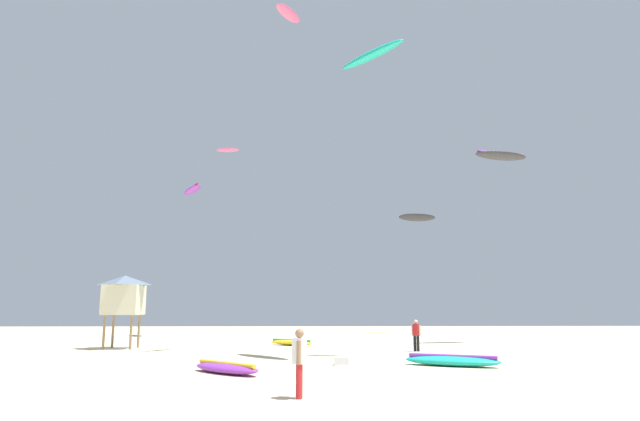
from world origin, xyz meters
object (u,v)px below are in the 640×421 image
kite_grounded_mid (452,361)px  kite_grounded_far (291,343)px  person_midground (416,333)px  kite_aloft_5 (417,217)px  lifeguard_tower (124,295)px  kite_aloft_6 (372,55)px  cooler_box (341,361)px  kite_grounded_near (226,368)px  person_foreground (299,357)px  kite_aloft_4 (501,156)px  kite_aloft_7 (227,150)px  kite_aloft_3 (288,13)px  kite_aloft_0 (192,190)px

kite_grounded_mid → kite_grounded_far: 14.20m
person_midground → kite_aloft_5: bearing=24.8°
lifeguard_tower → kite_aloft_6: size_ratio=1.01×
cooler_box → kite_aloft_6: size_ratio=0.14×
kite_grounded_near → cooler_box: size_ratio=5.52×
person_foreground → kite_aloft_5: kite_aloft_5 is taller
kite_aloft_4 → kite_grounded_near: bearing=-135.0°
cooler_box → kite_grounded_near: bearing=-147.2°
kite_aloft_4 → kite_grounded_far: bearing=-173.4°
lifeguard_tower → kite_aloft_6: 19.34m
cooler_box → kite_aloft_4: 22.18m
kite_aloft_7 → lifeguard_tower: bearing=-100.0°
kite_grounded_far → lifeguard_tower: bearing=-166.1°
lifeguard_tower → kite_aloft_3: 18.99m
kite_grounded_mid → kite_aloft_5: size_ratio=1.02×
kite_grounded_mid → lifeguard_tower: (-16.34, 10.15, 2.84)m
person_foreground → kite_grounded_near: (-2.63, 5.59, -0.83)m
person_midground → kite_aloft_4: bearing=-12.2°
kite_aloft_5 → kite_aloft_6: kite_aloft_6 is taller
person_foreground → kite_aloft_5: size_ratio=0.46×
kite_grounded_near → kite_aloft_5: 36.95m
kite_grounded_far → kite_aloft_0: bearing=126.7°
kite_aloft_0 → kite_aloft_5: bearing=15.7°
lifeguard_tower → person_midground: bearing=-8.5°
kite_grounded_near → lifeguard_tower: bearing=121.7°
cooler_box → kite_aloft_4: size_ratio=0.13×
kite_aloft_6 → kite_aloft_4: bearing=46.1°
kite_grounded_mid → kite_aloft_6: (-2.56, 3.51, 14.68)m
kite_aloft_4 → cooler_box: bearing=-131.6°
kite_grounded_near → lifeguard_tower: size_ratio=0.75×
kite_aloft_3 → kite_aloft_5: bearing=62.3°
kite_aloft_7 → cooler_box: bearing=-72.4°
kite_grounded_mid → kite_aloft_4: (7.73, 14.19, 12.50)m
person_foreground → kite_grounded_mid: person_foreground is taller
lifeguard_tower → kite_aloft_5: kite_aloft_5 is taller
person_foreground → kite_aloft_3: (-0.87, 15.23, 18.29)m
kite_grounded_far → lifeguard_tower: (-9.66, -2.39, 2.87)m
kite_aloft_0 → lifeguard_tower: bearing=-93.0°
person_foreground → person_midground: person_foreground is taller
person_midground → kite_aloft_3: bearing=129.4°
kite_aloft_3 → kite_aloft_4: bearing=24.9°
person_midground → kite_aloft_4: kite_aloft_4 is taller
person_foreground → kite_grounded_near: bearing=-61.5°
lifeguard_tower → kite_aloft_0: bearing=87.0°
kite_grounded_far → kite_aloft_6: 17.74m
kite_aloft_0 → kite_aloft_5: 21.53m
cooler_box → kite_aloft_3: (-2.52, 6.88, 19.15)m
lifeguard_tower → kite_aloft_0: kite_aloft_0 is taller
kite_aloft_3 → kite_grounded_far: bearing=87.3°
kite_grounded_near → kite_aloft_5: size_ratio=0.81×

